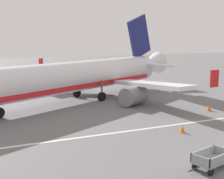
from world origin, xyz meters
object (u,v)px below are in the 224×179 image
object	(u,v)px
baggage_cart_second_in_row	(212,159)
airplane	(81,76)
traffic_cone_mid_apron	(182,129)
traffic_cone_by_carts	(209,108)

from	to	relation	value
baggage_cart_second_in_row	airplane	bearing A→B (deg)	90.51
traffic_cone_mid_apron	baggage_cart_second_in_row	bearing A→B (deg)	-113.30
baggage_cart_second_in_row	traffic_cone_mid_apron	world-z (taller)	baggage_cart_second_in_row
baggage_cart_second_in_row	traffic_cone_by_carts	xyz separation A→B (m)	(10.58, 12.41, -0.24)
traffic_cone_mid_apron	traffic_cone_by_carts	bearing A→B (deg)	35.77
airplane	traffic_cone_by_carts	bearing A→B (deg)	-46.06
traffic_cone_by_carts	airplane	bearing A→B (deg)	133.94
airplane	baggage_cart_second_in_row	world-z (taller)	airplane
traffic_cone_by_carts	baggage_cart_second_in_row	bearing A→B (deg)	-130.45
airplane	traffic_cone_by_carts	size ratio (longest dim) A/B	49.22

